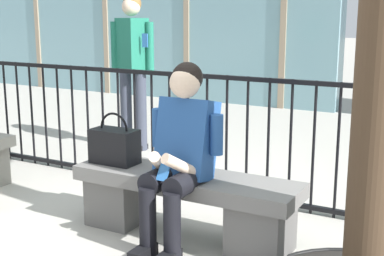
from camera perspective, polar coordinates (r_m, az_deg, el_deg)
name	(u,v)px	position (r m, az deg, el deg)	size (l,w,h in m)	color
ground_plane	(185,236)	(3.81, -0.75, -11.38)	(60.00, 60.00, 0.00)	#B2ADA3
stone_bench	(185,199)	(3.71, -0.76, -7.54)	(1.60, 0.44, 0.45)	slate
seated_person_with_phone	(180,150)	(3.47, -1.30, -2.37)	(0.52, 0.66, 1.21)	black
handbag_on_bench	(114,145)	(3.92, -8.22, -1.83)	(0.34, 0.19, 0.37)	black
bystander_at_railing	(132,60)	(5.99, -6.34, 7.13)	(0.55, 0.37, 1.71)	#383D4C
plaza_railing	(237,138)	(4.36, 4.75, -1.11)	(7.09, 0.04, 1.03)	black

